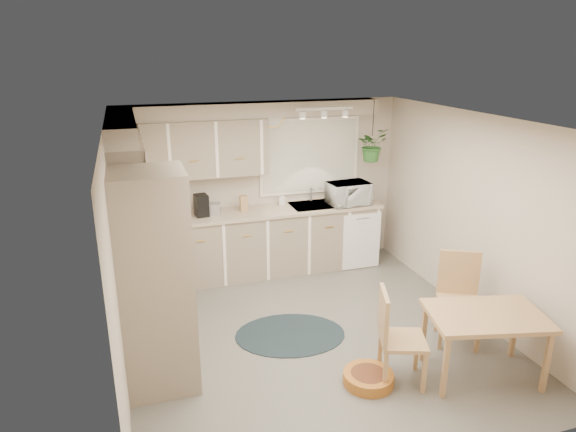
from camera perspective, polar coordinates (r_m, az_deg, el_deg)
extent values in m
plane|color=#636057|center=(5.97, 2.71, -12.95)|extent=(4.20, 4.20, 0.00)
plane|color=silver|center=(5.16, 3.11, 10.53)|extent=(4.20, 4.20, 0.00)
cube|color=#BFB09E|center=(7.36, -2.81, 3.33)|extent=(4.00, 0.04, 2.40)
cube|color=#BFB09E|center=(3.74, 14.43, -12.71)|extent=(4.00, 0.04, 2.40)
cube|color=#BFB09E|center=(5.14, -18.54, -4.31)|extent=(0.04, 4.20, 2.40)
cube|color=#BFB09E|center=(6.40, 19.94, -0.08)|extent=(0.04, 4.20, 2.40)
cube|color=gray|center=(6.24, -15.08, -7.46)|extent=(0.60, 1.85, 0.90)
cube|color=gray|center=(7.27, -3.63, -3.10)|extent=(3.60, 0.60, 0.90)
cube|color=#C3B48E|center=(6.06, -15.35, -3.43)|extent=(0.64, 1.89, 0.04)
cube|color=#C3B48E|center=(7.10, -3.69, 0.41)|extent=(3.64, 0.64, 0.04)
cube|color=gray|center=(4.86, -14.52, -7.22)|extent=(0.65, 0.65, 2.10)
cube|color=white|center=(4.88, -10.75, -6.83)|extent=(0.02, 0.56, 0.58)
cube|color=gray|center=(5.92, -17.44, 5.05)|extent=(0.35, 2.00, 0.75)
cube|color=gray|center=(6.87, -10.66, 7.31)|extent=(2.00, 0.35, 0.75)
cube|color=#BFB09E|center=(5.83, -18.13, 9.57)|extent=(0.30, 2.00, 0.20)
cube|color=#BFB09E|center=(6.96, -4.25, 11.67)|extent=(3.60, 0.30, 0.20)
cube|color=white|center=(5.52, -14.95, -5.30)|extent=(0.52, 0.58, 0.02)
cube|color=white|center=(5.35, -15.56, -0.85)|extent=(0.40, 0.60, 0.14)
cube|color=white|center=(7.44, 2.45, 6.67)|extent=(1.40, 0.02, 1.00)
cube|color=white|center=(7.45, 2.43, 6.69)|extent=(1.50, 0.02, 1.10)
cube|color=#9B9CA2|center=(7.37, 3.10, 0.93)|extent=(0.70, 0.48, 0.10)
cube|color=white|center=(7.49, 8.18, -2.81)|extent=(0.58, 0.02, 0.83)
cube|color=white|center=(6.85, 4.05, 11.82)|extent=(0.80, 0.04, 0.04)
cylinder|color=gold|center=(7.18, -1.69, 10.95)|extent=(0.30, 0.03, 0.30)
cube|color=tan|center=(5.47, 20.79, -13.24)|extent=(1.22, 0.95, 0.68)
cube|color=tan|center=(5.11, 12.68, -13.05)|extent=(0.56, 0.56, 0.94)
cube|color=tan|center=(5.89, 18.51, -8.91)|extent=(0.62, 0.62, 0.99)
ellipsoid|color=black|center=(5.94, 0.24, -13.03)|extent=(1.40, 1.16, 0.01)
cylinder|color=#B06923|center=(5.24, 8.92, -17.37)|extent=(0.61, 0.61, 0.11)
imported|color=white|center=(7.39, 6.75, 2.78)|extent=(0.60, 0.37, 0.39)
imported|color=white|center=(7.34, -0.68, 1.54)|extent=(0.12, 0.19, 0.08)
imported|color=#2C6126|center=(7.40, 9.30, 7.42)|extent=(0.54, 0.57, 0.37)
cube|color=black|center=(6.93, -9.61, 1.18)|extent=(0.19, 0.22, 0.29)
cube|color=#9B9CA2|center=(6.99, -8.58, 0.78)|extent=(0.28, 0.20, 0.16)
cube|color=tan|center=(7.09, -4.96, 1.42)|extent=(0.10, 0.10, 0.22)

